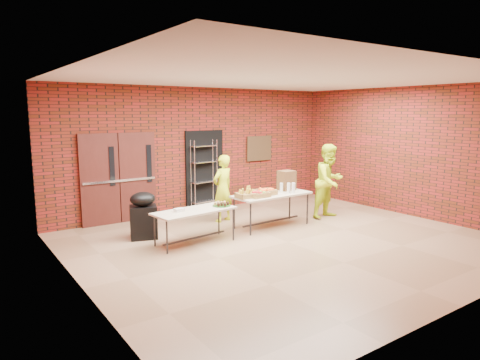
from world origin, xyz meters
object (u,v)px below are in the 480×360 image
wire_rack (204,176)px  table_left (195,213)px  table_right (272,197)px  volunteer_man (329,181)px  covered_grill (143,215)px  coffee_dispenser (287,180)px  volunteer_woman (223,188)px

wire_rack → table_left: size_ratio=1.09×
table_right → volunteer_man: 1.72m
wire_rack → volunteer_man: bearing=-54.9°
table_right → table_left: bearing=-178.9°
wire_rack → table_left: 2.82m
wire_rack → table_right: 2.26m
wire_rack → covered_grill: bearing=-156.1°
table_right → coffee_dispenser: bearing=14.2°
covered_grill → coffee_dispenser: bearing=7.7°
coffee_dispenser → table_left: bearing=-173.8°
volunteer_woman → table_right: bearing=107.8°
table_left → volunteer_man: (3.74, -0.02, 0.29)m
table_right → coffee_dispenser: size_ratio=4.06×
table_right → volunteer_man: bearing=-6.7°
table_left → covered_grill: covered_grill is taller
coffee_dispenser → volunteer_woman: (-1.22, 0.87, -0.19)m
wire_rack → covered_grill: wire_rack is taller
volunteer_woman → volunteer_man: 2.62m
volunteer_woman → volunteer_man: (2.34, -1.18, 0.11)m
volunteer_woman → volunteer_man: volunteer_man is taller
volunteer_man → covered_grill: bearing=163.6°
wire_rack → table_right: wire_rack is taller
wire_rack → table_left: wire_rack is taller
wire_rack → volunteer_man: 3.19m
wire_rack → table_right: (0.47, -2.20, -0.24)m
coffee_dispenser → covered_grill: (-3.31, 0.63, -0.50)m
volunteer_woman → volunteer_man: size_ratio=0.88×
coffee_dispenser → covered_grill: 3.41m
table_left → volunteer_woman: bearing=33.2°
table_right → covered_grill: size_ratio=1.93×
table_right → volunteer_woman: 1.23m
volunteer_man → table_right: bearing=170.9°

